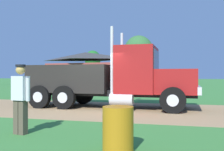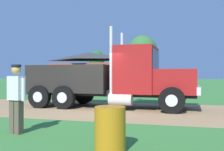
% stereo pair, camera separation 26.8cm
% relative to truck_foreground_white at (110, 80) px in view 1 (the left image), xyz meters
% --- Properties ---
extents(ground_plane, '(200.00, 200.00, 0.00)m').
position_rel_truck_foreground_white_xyz_m(ground_plane, '(-0.34, -0.79, -1.33)').
color(ground_plane, '#3A7A35').
extents(dirt_track, '(120.00, 6.08, 0.01)m').
position_rel_truck_foreground_white_xyz_m(dirt_track, '(-0.34, -0.79, -1.33)').
color(dirt_track, '#A28157').
rests_on(dirt_track, ground_plane).
extents(truck_foreground_white, '(8.21, 2.88, 3.69)m').
position_rel_truck_foreground_white_xyz_m(truck_foreground_white, '(0.00, 0.00, 0.00)').
color(truck_foreground_white, black).
rests_on(truck_foreground_white, ground_plane).
extents(visitor_standing_near, '(0.60, 0.33, 1.82)m').
position_rel_truck_foreground_white_xyz_m(visitor_standing_near, '(-0.82, -6.04, -0.34)').
color(visitor_standing_near, silver).
rests_on(visitor_standing_near, ground_plane).
extents(steel_barrel, '(0.63, 0.63, 0.91)m').
position_rel_truck_foreground_white_xyz_m(steel_barrel, '(1.99, -6.91, -0.88)').
color(steel_barrel, '#B27214').
rests_on(steel_barrel, ground_plane).
extents(shed_building, '(10.44, 6.68, 4.64)m').
position_rel_truck_foreground_white_xyz_m(shed_building, '(-8.99, 21.24, 0.90)').
color(shed_building, brown).
rests_on(shed_building, ground_plane).
extents(tree_left, '(3.32, 3.32, 6.70)m').
position_rel_truck_foreground_white_xyz_m(tree_left, '(-14.19, 39.75, 3.49)').
color(tree_left, '#513823').
rests_on(tree_left, ground_plane).
extents(tree_mid, '(5.00, 5.00, 8.23)m').
position_rel_truck_foreground_white_xyz_m(tree_mid, '(-3.34, 31.70, 4.13)').
color(tree_mid, '#513823').
rests_on(tree_mid, ground_plane).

